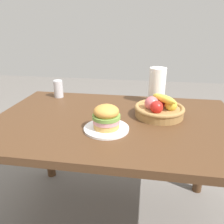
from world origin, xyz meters
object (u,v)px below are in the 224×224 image
at_px(sandwich, 106,117).
at_px(fruit_basket, 159,109).
at_px(soda_can, 58,89).
at_px(plate, 106,129).
at_px(paper_towel_roll, 157,86).

relative_size(sandwich, fruit_basket, 0.49).
distance_m(sandwich, fruit_basket, 0.35).
relative_size(soda_can, fruit_basket, 0.43).
bearing_deg(fruit_basket, sandwich, -140.37).
distance_m(plate, soda_can, 0.66).
xyz_separation_m(plate, fruit_basket, (0.27, 0.23, 0.04)).
xyz_separation_m(soda_can, paper_towel_roll, (0.71, -0.02, 0.06)).
bearing_deg(paper_towel_roll, plate, -119.50).
height_order(sandwich, fruit_basket, fruit_basket).
xyz_separation_m(sandwich, fruit_basket, (0.27, 0.23, -0.03)).
relative_size(plate, fruit_basket, 0.80).
distance_m(plate, fruit_basket, 0.36).
bearing_deg(soda_can, sandwich, -46.86).
height_order(plate, paper_towel_roll, paper_towel_roll).
xyz_separation_m(soda_can, fruit_basket, (0.72, -0.25, -0.02)).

